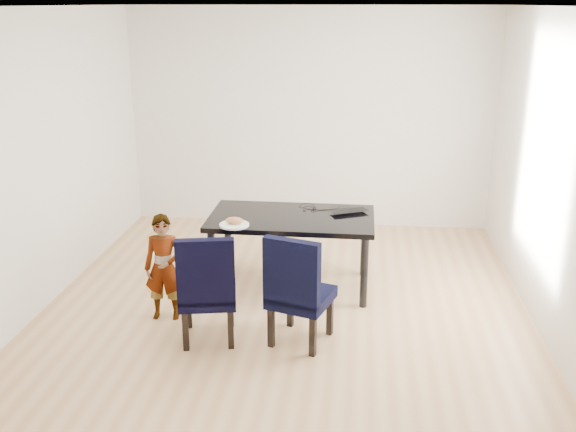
# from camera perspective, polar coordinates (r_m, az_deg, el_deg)

# --- Properties ---
(floor) EXTENTS (4.50, 5.00, 0.01)m
(floor) POSITION_cam_1_polar(r_m,az_deg,el_deg) (6.08, -0.22, -8.27)
(floor) COLOR tan
(floor) RESTS_ON ground
(ceiling) EXTENTS (4.50, 5.00, 0.01)m
(ceiling) POSITION_cam_1_polar(r_m,az_deg,el_deg) (5.43, -0.25, 18.22)
(ceiling) COLOR white
(ceiling) RESTS_ON wall_back
(wall_back) EXTENTS (4.50, 0.01, 2.70)m
(wall_back) POSITION_cam_1_polar(r_m,az_deg,el_deg) (8.04, 1.90, 8.59)
(wall_back) COLOR white
(wall_back) RESTS_ON ground
(wall_front) EXTENTS (4.50, 0.01, 2.70)m
(wall_front) POSITION_cam_1_polar(r_m,az_deg,el_deg) (3.26, -5.47, -6.66)
(wall_front) COLOR silver
(wall_front) RESTS_ON ground
(wall_left) EXTENTS (0.01, 5.00, 2.70)m
(wall_left) POSITION_cam_1_polar(r_m,az_deg,el_deg) (6.27, -21.23, 4.51)
(wall_left) COLOR white
(wall_left) RESTS_ON ground
(wall_right) EXTENTS (0.01, 5.00, 2.70)m
(wall_right) POSITION_cam_1_polar(r_m,az_deg,el_deg) (5.79, 22.56, 3.26)
(wall_right) COLOR silver
(wall_right) RESTS_ON ground
(dining_table) EXTENTS (1.60, 0.90, 0.75)m
(dining_table) POSITION_cam_1_polar(r_m,az_deg,el_deg) (6.37, 0.31, -3.20)
(dining_table) COLOR black
(dining_table) RESTS_ON floor
(chair_left) EXTENTS (0.55, 0.57, 0.97)m
(chair_left) POSITION_cam_1_polar(r_m,az_deg,el_deg) (5.42, -7.17, -6.16)
(chair_left) COLOR black
(chair_left) RESTS_ON floor
(chair_right) EXTENTS (0.59, 0.61, 0.98)m
(chair_right) POSITION_cam_1_polar(r_m,az_deg,el_deg) (5.33, 1.19, -6.37)
(chair_right) COLOR black
(chair_right) RESTS_ON floor
(child) EXTENTS (0.38, 0.27, 0.98)m
(child) POSITION_cam_1_polar(r_m,az_deg,el_deg) (5.82, -10.95, -4.52)
(child) COLOR orange
(child) RESTS_ON floor
(plate) EXTENTS (0.31, 0.31, 0.02)m
(plate) POSITION_cam_1_polar(r_m,az_deg,el_deg) (6.00, -4.80, -0.79)
(plate) COLOR white
(plate) RESTS_ON dining_table
(sandwich) EXTENTS (0.19, 0.14, 0.07)m
(sandwich) POSITION_cam_1_polar(r_m,az_deg,el_deg) (5.99, -4.80, -0.40)
(sandwich) COLOR #C67B46
(sandwich) RESTS_ON plate
(laptop) EXTENTS (0.43, 0.37, 0.03)m
(laptop) POSITION_cam_1_polar(r_m,az_deg,el_deg) (6.40, 5.26, 0.53)
(laptop) COLOR black
(laptop) RESTS_ON dining_table
(cable_tangle) EXTENTS (0.16, 0.16, 0.01)m
(cable_tangle) POSITION_cam_1_polar(r_m,az_deg,el_deg) (6.43, 1.93, 0.56)
(cable_tangle) COLOR black
(cable_tangle) RESTS_ON dining_table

